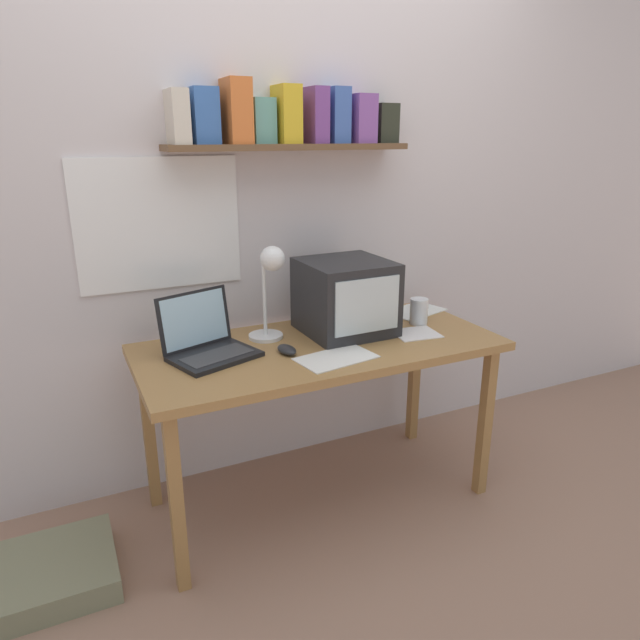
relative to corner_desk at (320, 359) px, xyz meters
The scene contains 12 objects.
ground_plane 0.66m from the corner_desk, ahead, with size 12.00×12.00×0.00m, color #9D7661.
back_wall 0.78m from the corner_desk, 90.27° to the left, with size 5.60×0.24×2.60m.
corner_desk is the anchor object (origin of this frame).
crt_monitor 0.29m from the corner_desk, 28.93° to the left, with size 0.36×0.37×0.31m.
laptop 0.47m from the corner_desk, behind, with size 0.37×0.34×0.24m.
desk_lamp 0.38m from the corner_desk, 143.82° to the left, with size 0.14×0.18×0.39m.
juice_glass 0.52m from the corner_desk, ahead, with size 0.08×0.08×0.11m.
computer_mouse 0.19m from the corner_desk, 164.34° to the right, with size 0.07×0.11×0.03m.
loose_paper_near_monitor 0.64m from the corner_desk, 18.58° to the left, with size 0.32×0.26×0.00m.
open_notebook 0.43m from the corner_desk, ahead, with size 0.20×0.18×0.00m.
loose_paper_near_laptop 0.19m from the corner_desk, 94.72° to the right, with size 0.32×0.22×0.00m.
floor_cushion 1.23m from the corner_desk, behind, with size 0.40×0.40×0.10m.
Camera 1 is at (-0.93, -1.96, 1.54)m, focal length 32.00 mm.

